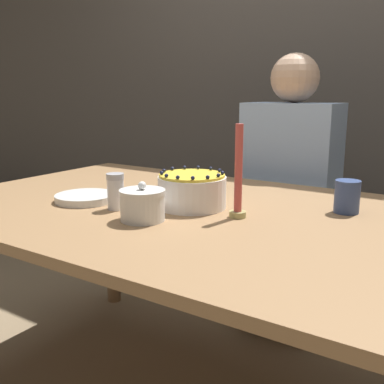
% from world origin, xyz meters
% --- Properties ---
extents(wall_behind, '(8.00, 0.05, 2.60)m').
position_xyz_m(wall_behind, '(0.00, 1.40, 1.30)').
color(wall_behind, '#4C4742').
rests_on(wall_behind, ground_plane).
extents(dining_table, '(1.68, 1.07, 0.73)m').
position_xyz_m(dining_table, '(0.00, 0.00, 0.64)').
color(dining_table, '#936D47').
rests_on(dining_table, ground_plane).
extents(cake, '(0.22, 0.22, 0.12)m').
position_xyz_m(cake, '(0.02, 0.01, 0.78)').
color(cake, white).
rests_on(cake, dining_table).
extents(sugar_bowl, '(0.13, 0.13, 0.11)m').
position_xyz_m(sugar_bowl, '(-0.01, -0.19, 0.77)').
color(sugar_bowl, silver).
rests_on(sugar_bowl, dining_table).
extents(sugar_shaker, '(0.05, 0.05, 0.11)m').
position_xyz_m(sugar_shaker, '(-0.16, -0.14, 0.79)').
color(sugar_shaker, white).
rests_on(sugar_shaker, dining_table).
extents(plate_stack, '(0.20, 0.20, 0.02)m').
position_xyz_m(plate_stack, '(-0.32, -0.12, 0.74)').
color(plate_stack, silver).
rests_on(plate_stack, dining_table).
extents(candle, '(0.05, 0.05, 0.27)m').
position_xyz_m(candle, '(0.20, -0.02, 0.84)').
color(candle, tan).
rests_on(candle, dining_table).
extents(cup, '(0.08, 0.08, 0.10)m').
position_xyz_m(cup, '(0.45, 0.21, 0.78)').
color(cup, '#384C7F').
rests_on(cup, dining_table).
extents(person_man_blue_shirt, '(0.40, 0.34, 1.25)m').
position_xyz_m(person_man_blue_shirt, '(0.07, 0.74, 0.55)').
color(person_man_blue_shirt, '#473D33').
rests_on(person_man_blue_shirt, ground_plane).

